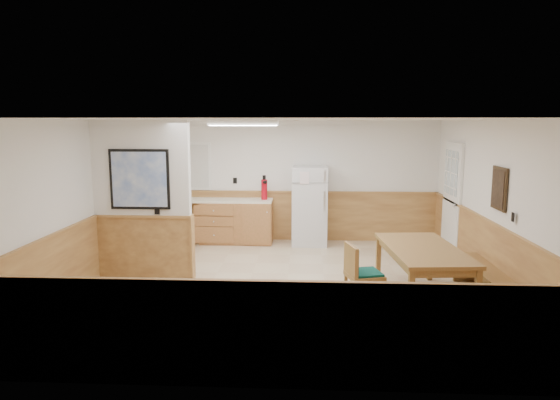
# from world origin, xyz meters

# --- Properties ---
(ground) EXTENTS (6.00, 6.00, 0.00)m
(ground) POSITION_xyz_m (0.00, 0.00, 0.00)
(ground) COLOR #CBB492
(ground) RESTS_ON ground
(ceiling) EXTENTS (6.00, 6.00, 0.02)m
(ceiling) POSITION_xyz_m (0.00, 0.00, 2.50)
(ceiling) COLOR white
(ceiling) RESTS_ON back_wall
(back_wall) EXTENTS (6.00, 0.02, 2.50)m
(back_wall) POSITION_xyz_m (0.00, 3.00, 1.25)
(back_wall) COLOR white
(back_wall) RESTS_ON ground
(right_wall) EXTENTS (0.02, 6.00, 2.50)m
(right_wall) POSITION_xyz_m (3.00, 0.00, 1.25)
(right_wall) COLOR white
(right_wall) RESTS_ON ground
(left_wall) EXTENTS (0.02, 6.00, 2.50)m
(left_wall) POSITION_xyz_m (-3.00, 0.00, 1.25)
(left_wall) COLOR white
(left_wall) RESTS_ON ground
(wainscot_back) EXTENTS (6.00, 0.04, 1.00)m
(wainscot_back) POSITION_xyz_m (0.00, 2.98, 0.50)
(wainscot_back) COLOR tan
(wainscot_back) RESTS_ON ground
(wainscot_right) EXTENTS (0.04, 6.00, 1.00)m
(wainscot_right) POSITION_xyz_m (2.98, 0.00, 0.50)
(wainscot_right) COLOR tan
(wainscot_right) RESTS_ON ground
(wainscot_left) EXTENTS (0.04, 6.00, 1.00)m
(wainscot_left) POSITION_xyz_m (-2.98, 0.00, 0.50)
(wainscot_left) COLOR tan
(wainscot_left) RESTS_ON ground
(partition_wall) EXTENTS (1.50, 0.20, 2.50)m
(partition_wall) POSITION_xyz_m (-2.25, 0.19, 1.23)
(partition_wall) COLOR white
(partition_wall) RESTS_ON ground
(kitchen_counter) EXTENTS (2.20, 0.61, 1.00)m
(kitchen_counter) POSITION_xyz_m (-1.21, 2.68, 0.46)
(kitchen_counter) COLOR #B16B3F
(kitchen_counter) RESTS_ON ground
(exterior_door) EXTENTS (0.07, 1.02, 2.15)m
(exterior_door) POSITION_xyz_m (2.96, 1.90, 1.05)
(exterior_door) COLOR white
(exterior_door) RESTS_ON ground
(kitchen_window) EXTENTS (0.80, 0.04, 1.00)m
(kitchen_window) POSITION_xyz_m (-2.10, 2.98, 1.55)
(kitchen_window) COLOR white
(kitchen_window) RESTS_ON back_wall
(wall_painting) EXTENTS (0.04, 0.50, 0.60)m
(wall_painting) POSITION_xyz_m (2.97, -0.30, 1.55)
(wall_painting) COLOR #322414
(wall_painting) RESTS_ON right_wall
(fluorescent_fixture) EXTENTS (1.20, 0.30, 0.09)m
(fluorescent_fixture) POSITION_xyz_m (-0.80, 1.30, 2.45)
(fluorescent_fixture) COLOR white
(fluorescent_fixture) RESTS_ON ceiling
(refrigerator) EXTENTS (0.71, 0.73, 1.59)m
(refrigerator) POSITION_xyz_m (0.37, 2.63, 0.79)
(refrigerator) COLOR silver
(refrigerator) RESTS_ON ground
(dining_table) EXTENTS (1.09, 1.95, 0.75)m
(dining_table) POSITION_xyz_m (1.91, -0.53, 0.66)
(dining_table) COLOR #956036
(dining_table) RESTS_ON ground
(dining_bench) EXTENTS (0.42, 1.65, 0.45)m
(dining_bench) POSITION_xyz_m (2.80, -0.43, 0.34)
(dining_bench) COLOR #956036
(dining_bench) RESTS_ON ground
(dining_chair) EXTENTS (0.70, 0.56, 0.85)m
(dining_chair) POSITION_xyz_m (0.99, -0.82, 0.49)
(dining_chair) COLOR #956036
(dining_chair) RESTS_ON ground
(fire_extinguisher) EXTENTS (0.15, 0.15, 0.50)m
(fire_extinguisher) POSITION_xyz_m (-0.56, 2.70, 1.12)
(fire_extinguisher) COLOR #AD0917
(fire_extinguisher) RESTS_ON kitchen_counter
(soap_bottle) EXTENTS (0.07, 0.07, 0.19)m
(soap_bottle) POSITION_xyz_m (-2.33, 2.73, 1.00)
(soap_bottle) COLOR green
(soap_bottle) RESTS_ON kitchen_counter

